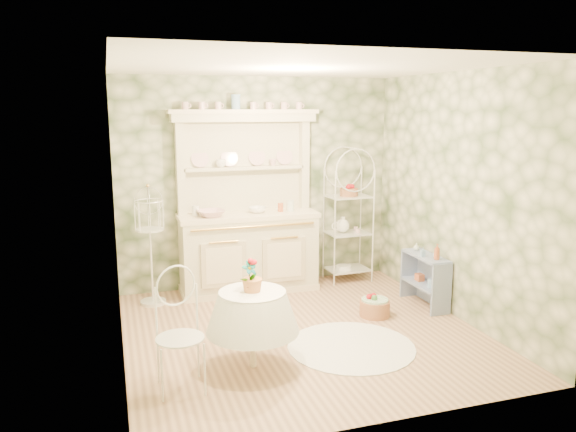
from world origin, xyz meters
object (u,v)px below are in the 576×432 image
object	(u,v)px
bakers_rack	(348,211)
round_table	(253,330)
cafe_chair	(180,347)
birdcage_stand	(150,243)
floor_basket	(375,306)
kitchen_dresser	(248,203)
side_shelf	(425,280)

from	to	relation	value
bakers_rack	round_table	world-z (taller)	bakers_rack
cafe_chair	birdcage_stand	size ratio (longest dim) A/B	0.50
floor_basket	kitchen_dresser	bearing A→B (deg)	130.70
floor_basket	birdcage_stand	bearing A→B (deg)	153.48
side_shelf	floor_basket	distance (m)	0.76
kitchen_dresser	side_shelf	distance (m)	2.34
kitchen_dresser	cafe_chair	world-z (taller)	kitchen_dresser
floor_basket	round_table	bearing A→B (deg)	-153.43
side_shelf	round_table	distance (m)	2.52
bakers_rack	side_shelf	xyz separation A→B (m)	(0.47, -1.21, -0.64)
bakers_rack	side_shelf	size ratio (longest dim) A/B	2.60
cafe_chair	side_shelf	bearing A→B (deg)	3.51
kitchen_dresser	floor_basket	bearing A→B (deg)	-49.30
side_shelf	floor_basket	bearing A→B (deg)	-174.99
round_table	bakers_rack	bearing A→B (deg)	49.05
bakers_rack	floor_basket	size ratio (longest dim) A/B	5.47
side_shelf	floor_basket	size ratio (longest dim) A/B	2.11
side_shelf	birdcage_stand	size ratio (longest dim) A/B	0.49
bakers_rack	floor_basket	distance (m)	1.61
kitchen_dresser	side_shelf	xyz separation A→B (m)	(1.85, -1.17, -0.83)
kitchen_dresser	bakers_rack	size ratio (longest dim) A/B	1.21
kitchen_dresser	bakers_rack	bearing A→B (deg)	1.31
kitchen_dresser	floor_basket	xyz separation A→B (m)	(1.13, -1.32, -1.03)
cafe_chair	floor_basket	bearing A→B (deg)	6.44
birdcage_stand	floor_basket	world-z (taller)	birdcage_stand
side_shelf	round_table	xyz separation A→B (m)	(-2.34, -0.95, 0.04)
round_table	birdcage_stand	bearing A→B (deg)	110.27
round_table	floor_basket	world-z (taller)	round_table
kitchen_dresser	round_table	xyz separation A→B (m)	(-0.49, -2.12, -0.79)
round_table	floor_basket	bearing A→B (deg)	26.57
birdcage_stand	floor_basket	distance (m)	2.70
round_table	birdcage_stand	size ratio (longest dim) A/B	0.47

